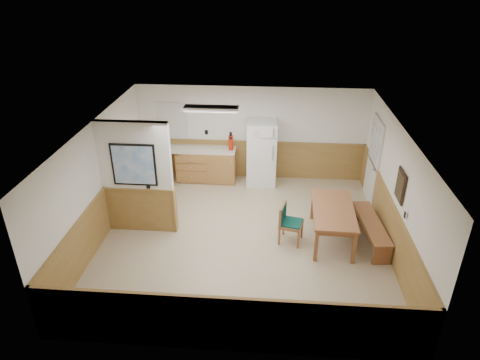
# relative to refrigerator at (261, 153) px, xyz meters

# --- Properties ---
(ground) EXTENTS (6.00, 6.00, 0.00)m
(ground) POSITION_rel_refrigerator_xyz_m (-0.27, -2.63, -0.86)
(ground) COLOR tan
(ground) RESTS_ON ground
(ceiling) EXTENTS (6.00, 6.00, 0.02)m
(ceiling) POSITION_rel_refrigerator_xyz_m (-0.27, -2.63, 1.64)
(ceiling) COLOR white
(ceiling) RESTS_ON back_wall
(back_wall) EXTENTS (6.00, 0.02, 2.50)m
(back_wall) POSITION_rel_refrigerator_xyz_m (-0.27, 0.37, 0.39)
(back_wall) COLOR white
(back_wall) RESTS_ON ground
(right_wall) EXTENTS (0.02, 6.00, 2.50)m
(right_wall) POSITION_rel_refrigerator_xyz_m (2.73, -2.63, 0.39)
(right_wall) COLOR white
(right_wall) RESTS_ON ground
(left_wall) EXTENTS (0.02, 6.00, 2.50)m
(left_wall) POSITION_rel_refrigerator_xyz_m (-3.27, -2.63, 0.39)
(left_wall) COLOR white
(left_wall) RESTS_ON ground
(wainscot_back) EXTENTS (6.00, 0.04, 1.00)m
(wainscot_back) POSITION_rel_refrigerator_xyz_m (-0.27, 0.35, -0.36)
(wainscot_back) COLOR #9F783F
(wainscot_back) RESTS_ON ground
(wainscot_right) EXTENTS (0.04, 6.00, 1.00)m
(wainscot_right) POSITION_rel_refrigerator_xyz_m (2.71, -2.63, -0.36)
(wainscot_right) COLOR #9F783F
(wainscot_right) RESTS_ON ground
(wainscot_left) EXTENTS (0.04, 6.00, 1.00)m
(wainscot_left) POSITION_rel_refrigerator_xyz_m (-3.25, -2.63, -0.36)
(wainscot_left) COLOR #9F783F
(wainscot_left) RESTS_ON ground
(partition_wall) EXTENTS (1.50, 0.20, 2.50)m
(partition_wall) POSITION_rel_refrigerator_xyz_m (-2.52, -2.43, 0.38)
(partition_wall) COLOR white
(partition_wall) RESTS_ON ground
(kitchen_counter) EXTENTS (2.20, 0.61, 1.00)m
(kitchen_counter) POSITION_rel_refrigerator_xyz_m (-1.48, 0.05, -0.39)
(kitchen_counter) COLOR #AE743E
(kitchen_counter) RESTS_ON ground
(exterior_door) EXTENTS (0.07, 1.02, 2.15)m
(exterior_door) POSITION_rel_refrigerator_xyz_m (2.69, -0.73, 0.20)
(exterior_door) COLOR silver
(exterior_door) RESTS_ON ground
(kitchen_window) EXTENTS (0.80, 0.04, 1.00)m
(kitchen_window) POSITION_rel_refrigerator_xyz_m (-2.37, 0.35, 0.69)
(kitchen_window) COLOR silver
(kitchen_window) RESTS_ON back_wall
(wall_painting) EXTENTS (0.04, 0.50, 0.60)m
(wall_painting) POSITION_rel_refrigerator_xyz_m (2.69, -2.93, 0.69)
(wall_painting) COLOR black
(wall_painting) RESTS_ON right_wall
(fluorescent_fixture) EXTENTS (1.20, 0.30, 0.09)m
(fluorescent_fixture) POSITION_rel_refrigerator_xyz_m (-1.07, -1.33, 1.59)
(fluorescent_fixture) COLOR silver
(fluorescent_fixture) RESTS_ON ceiling
(refrigerator) EXTENTS (0.79, 0.74, 1.71)m
(refrigerator) POSITION_rel_refrigerator_xyz_m (0.00, 0.00, 0.00)
(refrigerator) COLOR white
(refrigerator) RESTS_ON ground
(dining_table) EXTENTS (0.89, 1.71, 0.75)m
(dining_table) POSITION_rel_refrigerator_xyz_m (1.58, -2.51, -0.20)
(dining_table) COLOR #9F5F3A
(dining_table) RESTS_ON ground
(dining_bench) EXTENTS (0.53, 1.76, 0.45)m
(dining_bench) POSITION_rel_refrigerator_xyz_m (2.40, -2.49, -0.51)
(dining_bench) COLOR #9F5F3A
(dining_bench) RESTS_ON ground
(dining_chair) EXTENTS (0.72, 0.57, 0.85)m
(dining_chair) POSITION_rel_refrigerator_xyz_m (0.64, -2.64, -0.36)
(dining_chair) COLOR #9F5F3A
(dining_chair) RESTS_ON ground
(fire_extinguisher) EXTENTS (0.13, 0.13, 0.48)m
(fire_extinguisher) POSITION_rel_refrigerator_xyz_m (-0.79, 0.05, 0.26)
(fire_extinguisher) COLOR red
(fire_extinguisher) RESTS_ON kitchen_counter
(soap_bottle) EXTENTS (0.10, 0.10, 0.24)m
(soap_bottle) POSITION_rel_refrigerator_xyz_m (-2.43, 0.08, 0.17)
(soap_bottle) COLOR #177E25
(soap_bottle) RESTS_ON kitchen_counter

